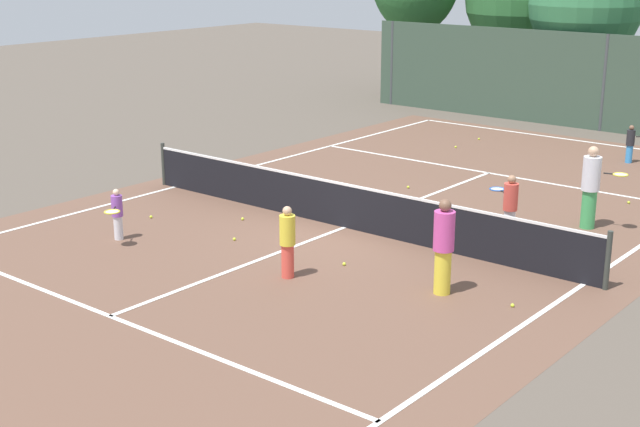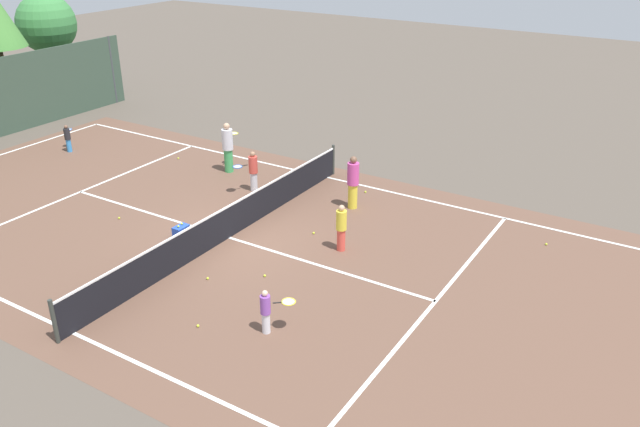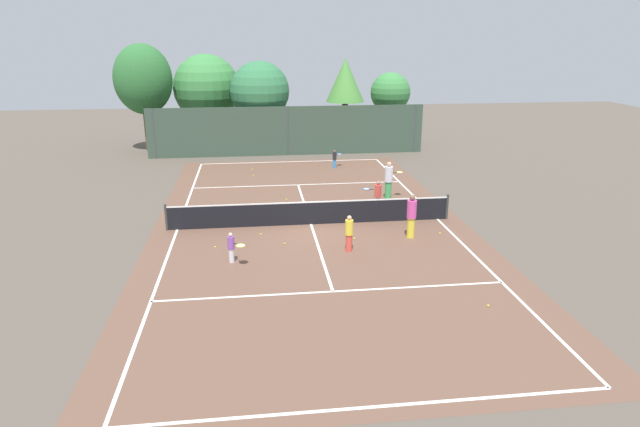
# 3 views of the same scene
# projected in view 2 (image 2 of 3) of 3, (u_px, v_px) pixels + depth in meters

# --- Properties ---
(ground_plane) EXTENTS (80.00, 80.00, 0.00)m
(ground_plane) POSITION_uv_depth(u_px,v_px,m) (229.00, 238.00, 18.71)
(ground_plane) COLOR brown
(court_surface) EXTENTS (13.00, 25.00, 0.01)m
(court_surface) POSITION_uv_depth(u_px,v_px,m) (229.00, 238.00, 18.71)
(court_surface) COLOR brown
(court_surface) RESTS_ON ground_plane
(tennis_net) EXTENTS (11.90, 0.10, 1.10)m
(tennis_net) POSITION_uv_depth(u_px,v_px,m) (228.00, 222.00, 18.50)
(tennis_net) COLOR #333833
(tennis_net) RESTS_ON ground_plane
(tree_0) EXTENTS (2.82, 2.82, 5.08)m
(tree_0) POSITION_uv_depth(u_px,v_px,m) (47.00, 25.00, 31.10)
(tree_0) COLOR brown
(tree_0) RESTS_ON ground_plane
(player_0) EXTENTS (0.69, 0.73, 1.09)m
(player_0) POSITION_uv_depth(u_px,v_px,m) (68.00, 138.00, 25.20)
(player_0) COLOR #388CD8
(player_0) RESTS_ON ground_plane
(player_1) EXTENTS (0.29, 0.29, 1.38)m
(player_1) POSITION_uv_depth(u_px,v_px,m) (341.00, 227.00, 17.75)
(player_1) COLOR #E54C3F
(player_1) RESTS_ON ground_plane
(player_2) EXTENTS (0.85, 0.66, 1.40)m
(player_2) POSITION_uv_depth(u_px,v_px,m) (253.00, 171.00, 21.56)
(player_2) COLOR silver
(player_2) RESTS_ON ground_plane
(player_3) EXTENTS (0.37, 0.37, 1.74)m
(player_3) POSITION_uv_depth(u_px,v_px,m) (353.00, 182.00, 20.24)
(player_3) COLOR yellow
(player_3) RESTS_ON ground_plane
(player_4) EXTENTS (0.69, 0.74, 1.09)m
(player_4) POSITION_uv_depth(u_px,v_px,m) (267.00, 310.00, 14.28)
(player_4) COLOR silver
(player_4) RESTS_ON ground_plane
(player_5) EXTENTS (0.97, 0.56, 1.83)m
(player_5) POSITION_uv_depth(u_px,v_px,m) (228.00, 147.00, 23.09)
(player_5) COLOR #3FA559
(player_5) RESTS_ON ground_plane
(ball_crate) EXTENTS (0.46, 0.29, 0.43)m
(ball_crate) POSITION_uv_depth(u_px,v_px,m) (181.00, 232.00, 18.66)
(ball_crate) COLOR blue
(ball_crate) RESTS_ON ground_plane
(tennis_ball_0) EXTENTS (0.07, 0.07, 0.07)m
(tennis_ball_0) POSITION_uv_depth(u_px,v_px,m) (546.00, 244.00, 18.29)
(tennis_ball_0) COLOR #CCE533
(tennis_ball_0) RESTS_ON ground_plane
(tennis_ball_1) EXTENTS (0.07, 0.07, 0.07)m
(tennis_ball_1) POSITION_uv_depth(u_px,v_px,m) (178.00, 158.00, 24.63)
(tennis_ball_1) COLOR #CCE533
(tennis_ball_1) RESTS_ON ground_plane
(tennis_ball_2) EXTENTS (0.07, 0.07, 0.07)m
(tennis_ball_2) POSITION_uv_depth(u_px,v_px,m) (365.00, 192.00, 21.69)
(tennis_ball_2) COLOR #CCE533
(tennis_ball_2) RESTS_ON ground_plane
(tennis_ball_4) EXTENTS (0.07, 0.07, 0.07)m
(tennis_ball_4) POSITION_uv_depth(u_px,v_px,m) (265.00, 276.00, 16.70)
(tennis_ball_4) COLOR #CCE533
(tennis_ball_4) RESTS_ON ground_plane
(tennis_ball_5) EXTENTS (0.07, 0.07, 0.07)m
(tennis_ball_5) POSITION_uv_depth(u_px,v_px,m) (119.00, 218.00, 19.84)
(tennis_ball_5) COLOR #CCE533
(tennis_ball_5) RESTS_ON ground_plane
(tennis_ball_7) EXTENTS (0.07, 0.07, 0.07)m
(tennis_ball_7) POSITION_uv_depth(u_px,v_px,m) (198.00, 326.00, 14.68)
(tennis_ball_7) COLOR #CCE533
(tennis_ball_7) RESTS_ON ground_plane
(tennis_ball_8) EXTENTS (0.07, 0.07, 0.07)m
(tennis_ball_8) POSITION_uv_depth(u_px,v_px,m) (314.00, 233.00, 18.91)
(tennis_ball_8) COLOR #CCE533
(tennis_ball_8) RESTS_ON ground_plane
(tennis_ball_9) EXTENTS (0.07, 0.07, 0.07)m
(tennis_ball_9) POSITION_uv_depth(u_px,v_px,m) (208.00, 278.00, 16.58)
(tennis_ball_9) COLOR #CCE533
(tennis_ball_9) RESTS_ON ground_plane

